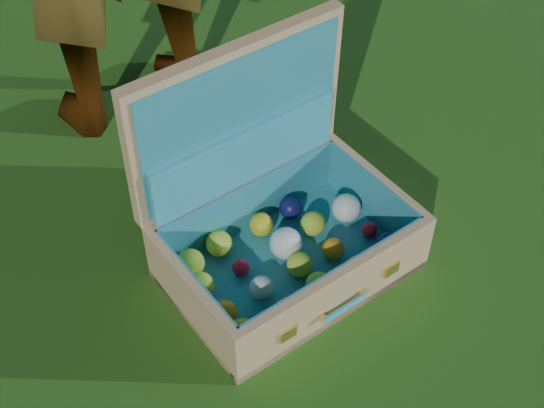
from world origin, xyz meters
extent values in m
plane|color=#215114|center=(0.00, 0.00, 0.00)|extent=(60.00, 60.00, 0.00)
cube|color=tan|center=(0.15, 0.17, 0.01)|extent=(0.59, 0.41, 0.02)
cube|color=tan|center=(0.16, -0.01, 0.09)|extent=(0.58, 0.05, 0.17)
cube|color=tan|center=(0.14, 0.35, 0.09)|extent=(0.58, 0.05, 0.17)
cube|color=tan|center=(-0.13, 0.15, 0.09)|extent=(0.04, 0.34, 0.17)
cube|color=tan|center=(0.43, 0.18, 0.09)|extent=(0.04, 0.34, 0.17)
cube|color=teal|center=(0.15, 0.17, 0.02)|extent=(0.55, 0.37, 0.01)
cube|color=teal|center=(0.16, 0.00, 0.10)|extent=(0.53, 0.03, 0.15)
cube|color=teal|center=(0.14, 0.34, 0.10)|extent=(0.53, 0.03, 0.15)
cube|color=teal|center=(-0.11, 0.15, 0.10)|extent=(0.02, 0.34, 0.15)
cube|color=teal|center=(0.41, 0.18, 0.10)|extent=(0.02, 0.34, 0.15)
cube|color=tan|center=(0.14, 0.37, 0.36)|extent=(0.58, 0.07, 0.38)
cube|color=teal|center=(0.14, 0.35, 0.36)|extent=(0.53, 0.04, 0.34)
cube|color=teal|center=(0.14, 0.35, 0.26)|extent=(0.51, 0.05, 0.16)
cube|color=#F2C659|center=(0.01, -0.04, 0.09)|extent=(0.04, 0.01, 0.03)
cube|color=#F2C659|center=(0.31, -0.02, 0.09)|extent=(0.04, 0.01, 0.03)
cylinder|color=teal|center=(0.16, -0.04, 0.07)|extent=(0.13, 0.02, 0.01)
cube|color=#F2C659|center=(0.10, -0.04, 0.07)|extent=(0.01, 0.02, 0.01)
cube|color=#F2C659|center=(0.22, -0.03, 0.07)|extent=(0.01, 0.02, 0.01)
sphere|color=gold|center=(-0.07, 0.03, 0.06)|extent=(0.08, 0.08, 0.08)
sphere|color=orange|center=(0.06, 0.04, 0.05)|extent=(0.05, 0.05, 0.05)
sphere|color=#C0DA35|center=(0.16, 0.05, 0.06)|extent=(0.06, 0.06, 0.06)
sphere|color=beige|center=(0.27, 0.05, 0.06)|extent=(0.06, 0.06, 0.06)
sphere|color=#0D1243|center=(0.37, 0.05, 0.06)|extent=(0.08, 0.08, 0.08)
sphere|color=orange|center=(-0.07, 0.11, 0.06)|extent=(0.06, 0.06, 0.06)
sphere|color=silver|center=(0.04, 0.12, 0.06)|extent=(0.06, 0.06, 0.06)
sphere|color=#C0DA35|center=(0.15, 0.13, 0.06)|extent=(0.06, 0.06, 0.06)
sphere|color=orange|center=(0.25, 0.13, 0.05)|extent=(0.06, 0.06, 0.06)
sphere|color=red|center=(0.37, 0.13, 0.05)|extent=(0.04, 0.04, 0.04)
sphere|color=#C0DA35|center=(-0.08, 0.21, 0.06)|extent=(0.07, 0.07, 0.07)
sphere|color=red|center=(0.04, 0.21, 0.05)|extent=(0.04, 0.04, 0.04)
sphere|color=silver|center=(0.16, 0.20, 0.07)|extent=(0.08, 0.08, 0.08)
sphere|color=#C0DA35|center=(0.26, 0.22, 0.06)|extent=(0.06, 0.06, 0.06)
sphere|color=silver|center=(0.36, 0.21, 0.06)|extent=(0.08, 0.08, 0.08)
sphere|color=#C0DA35|center=(-0.06, 0.28, 0.06)|extent=(0.07, 0.07, 0.07)
sphere|color=#C0DA35|center=(0.03, 0.29, 0.06)|extent=(0.07, 0.07, 0.07)
sphere|color=gold|center=(0.15, 0.29, 0.06)|extent=(0.06, 0.06, 0.06)
sphere|color=#0D1243|center=(0.24, 0.30, 0.06)|extent=(0.06, 0.06, 0.06)
camera|label=1|loc=(-0.54, -0.80, 1.47)|focal=50.00mm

